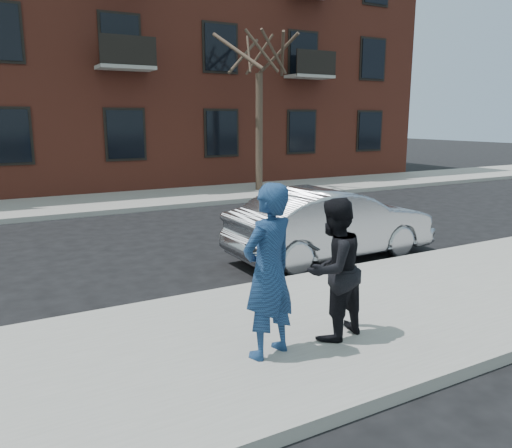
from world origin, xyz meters
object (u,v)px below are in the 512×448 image
street_tree (259,39)px  man_hoodie (268,271)px  man_peacoat (333,269)px  silver_sedan (332,223)px

street_tree → man_hoodie: (-6.42, -11.71, -4.40)m
man_hoodie → man_peacoat: 0.92m
man_hoodie → man_peacoat: man_hoodie is taller
man_hoodie → silver_sedan: bearing=-152.2°
silver_sedan → man_peacoat: 4.12m
street_tree → man_peacoat: street_tree is taller
silver_sedan → man_peacoat: man_peacoat is taller
street_tree → silver_sedan: size_ratio=1.59×
street_tree → man_hoodie: bearing=-118.7°
street_tree → man_peacoat: 13.68m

